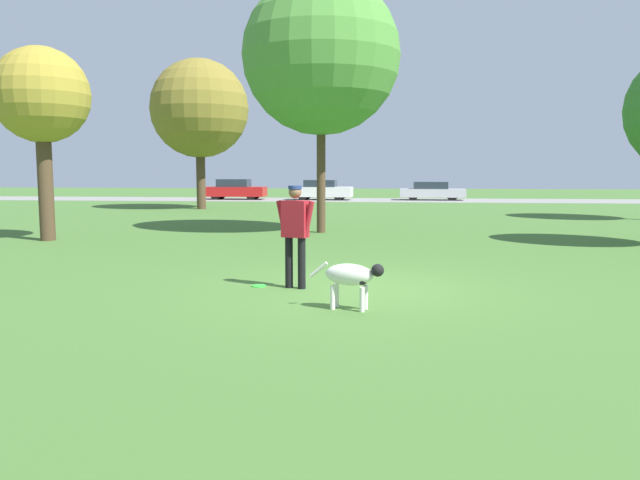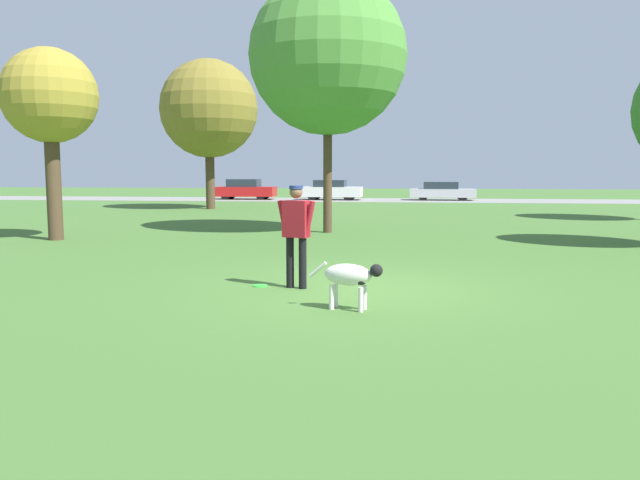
{
  "view_description": "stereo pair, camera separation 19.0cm",
  "coord_description": "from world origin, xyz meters",
  "px_view_note": "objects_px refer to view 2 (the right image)",
  "views": [
    {
      "loc": [
        0.61,
        -10.25,
        1.95
      ],
      "look_at": [
        -0.43,
        -0.84,
        0.9
      ],
      "focal_mm": 35.0,
      "sensor_mm": 36.0,
      "label": 1
    },
    {
      "loc": [
        0.8,
        -10.23,
        1.95
      ],
      "look_at": [
        -0.43,
        -0.84,
        0.9
      ],
      "focal_mm": 35.0,
      "sensor_mm": 36.0,
      "label": 2
    }
  ],
  "objects_px": {
    "dog": "(351,276)",
    "parked_car_silver": "(442,191)",
    "frisbee": "(260,286)",
    "tree_near_left": "(50,98)",
    "tree_mid_center": "(328,56)",
    "parked_car_white": "(332,190)",
    "person": "(296,227)",
    "tree_far_left": "(209,109)",
    "parked_car_red": "(245,189)"
  },
  "relations": [
    {
      "from": "person",
      "to": "frisbee",
      "type": "xyz_separation_m",
      "value": [
        -0.64,
        0.09,
        -1.01
      ]
    },
    {
      "from": "frisbee",
      "to": "parked_car_silver",
      "type": "bearing_deg",
      "value": 81.1
    },
    {
      "from": "frisbee",
      "to": "tree_near_left",
      "type": "distance_m",
      "value": 10.47
    },
    {
      "from": "dog",
      "to": "tree_far_left",
      "type": "relative_size",
      "value": 0.14
    },
    {
      "from": "tree_near_left",
      "to": "tree_far_left",
      "type": "bearing_deg",
      "value": 90.27
    },
    {
      "from": "person",
      "to": "tree_far_left",
      "type": "bearing_deg",
      "value": 128.1
    },
    {
      "from": "tree_far_left",
      "to": "tree_near_left",
      "type": "height_order",
      "value": "tree_far_left"
    },
    {
      "from": "dog",
      "to": "parked_car_white",
      "type": "relative_size",
      "value": 0.27
    },
    {
      "from": "frisbee",
      "to": "tree_mid_center",
      "type": "relative_size",
      "value": 0.03
    },
    {
      "from": "dog",
      "to": "tree_near_left",
      "type": "distance_m",
      "value": 12.51
    },
    {
      "from": "dog",
      "to": "parked_car_white",
      "type": "height_order",
      "value": "parked_car_white"
    },
    {
      "from": "dog",
      "to": "person",
      "type": "bearing_deg",
      "value": 138.49
    },
    {
      "from": "person",
      "to": "tree_mid_center",
      "type": "relative_size",
      "value": 0.22
    },
    {
      "from": "tree_near_left",
      "to": "parked_car_red",
      "type": "bearing_deg",
      "value": 92.17
    },
    {
      "from": "parked_car_red",
      "to": "tree_mid_center",
      "type": "bearing_deg",
      "value": -70.02
    },
    {
      "from": "person",
      "to": "parked_car_silver",
      "type": "distance_m",
      "value": 32.63
    },
    {
      "from": "tree_far_left",
      "to": "parked_car_white",
      "type": "distance_m",
      "value": 12.7
    },
    {
      "from": "frisbee",
      "to": "tree_near_left",
      "type": "bearing_deg",
      "value": 139.55
    },
    {
      "from": "parked_car_red",
      "to": "parked_car_white",
      "type": "distance_m",
      "value": 6.02
    },
    {
      "from": "frisbee",
      "to": "parked_car_white",
      "type": "relative_size",
      "value": 0.06
    },
    {
      "from": "frisbee",
      "to": "parked_car_silver",
      "type": "relative_size",
      "value": 0.06
    },
    {
      "from": "dog",
      "to": "parked_car_silver",
      "type": "height_order",
      "value": "parked_car_silver"
    },
    {
      "from": "tree_near_left",
      "to": "dog",
      "type": "bearing_deg",
      "value": -41.12
    },
    {
      "from": "dog",
      "to": "parked_car_red",
      "type": "xyz_separation_m",
      "value": [
        -10.02,
        33.51,
        0.21
      ]
    },
    {
      "from": "parked_car_red",
      "to": "parked_car_silver",
      "type": "relative_size",
      "value": 0.95
    },
    {
      "from": "dog",
      "to": "parked_car_red",
      "type": "bearing_deg",
      "value": 120.98
    },
    {
      "from": "tree_near_left",
      "to": "parked_car_white",
      "type": "height_order",
      "value": "tree_near_left"
    },
    {
      "from": "tree_far_left",
      "to": "parked_car_silver",
      "type": "bearing_deg",
      "value": 41.74
    },
    {
      "from": "tree_far_left",
      "to": "tree_mid_center",
      "type": "relative_size",
      "value": 0.96
    },
    {
      "from": "person",
      "to": "tree_near_left",
      "type": "xyz_separation_m",
      "value": [
        -8.02,
        6.38,
        2.95
      ]
    },
    {
      "from": "parked_car_white",
      "to": "person",
      "type": "bearing_deg",
      "value": -82.32
    },
    {
      "from": "tree_far_left",
      "to": "tree_near_left",
      "type": "xyz_separation_m",
      "value": [
        0.07,
        -14.8,
        -1.13
      ]
    },
    {
      "from": "frisbee",
      "to": "person",
      "type": "bearing_deg",
      "value": -8.09
    },
    {
      "from": "frisbee",
      "to": "parked_car_red",
      "type": "bearing_deg",
      "value": 104.67
    },
    {
      "from": "parked_car_white",
      "to": "tree_mid_center",
      "type": "bearing_deg",
      "value": -81.6
    },
    {
      "from": "tree_far_left",
      "to": "person",
      "type": "bearing_deg",
      "value": -69.09
    },
    {
      "from": "parked_car_white",
      "to": "dog",
      "type": "bearing_deg",
      "value": -80.82
    },
    {
      "from": "parked_car_white",
      "to": "frisbee",
      "type": "bearing_deg",
      "value": -83.46
    },
    {
      "from": "person",
      "to": "dog",
      "type": "distance_m",
      "value": 1.91
    },
    {
      "from": "parked_car_red",
      "to": "parked_car_silver",
      "type": "bearing_deg",
      "value": 0.95
    },
    {
      "from": "dog",
      "to": "tree_far_left",
      "type": "bearing_deg",
      "value": 126.22
    },
    {
      "from": "tree_mid_center",
      "to": "parked_car_silver",
      "type": "relative_size",
      "value": 1.84
    },
    {
      "from": "frisbee",
      "to": "tree_mid_center",
      "type": "xyz_separation_m",
      "value": [
        0.04,
        9.41,
        5.49
      ]
    },
    {
      "from": "dog",
      "to": "tree_far_left",
      "type": "xyz_separation_m",
      "value": [
        -9.12,
        22.7,
        4.62
      ]
    },
    {
      "from": "parked_car_white",
      "to": "tree_near_left",
      "type": "bearing_deg",
      "value": -98.82
    },
    {
      "from": "tree_mid_center",
      "to": "parked_car_red",
      "type": "xyz_separation_m",
      "value": [
        -8.4,
        22.49,
        -4.82
      ]
    },
    {
      "from": "person",
      "to": "parked_car_white",
      "type": "xyz_separation_m",
      "value": [
        -2.97,
        31.93,
        -0.35
      ]
    },
    {
      "from": "tree_mid_center",
      "to": "person",
      "type": "bearing_deg",
      "value": -86.4
    },
    {
      "from": "frisbee",
      "to": "parked_car_white",
      "type": "bearing_deg",
      "value": 94.19
    },
    {
      "from": "person",
      "to": "parked_car_silver",
      "type": "relative_size",
      "value": 0.4
    }
  ]
}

